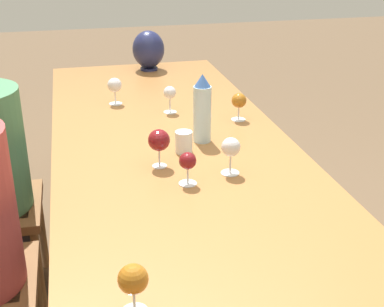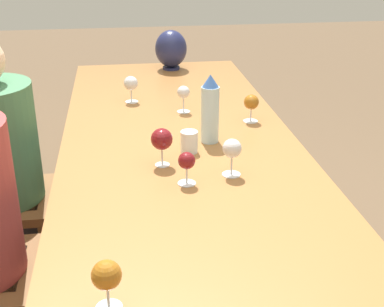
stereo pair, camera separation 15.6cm
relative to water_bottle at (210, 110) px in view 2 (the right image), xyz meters
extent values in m
cube|color=#936033|center=(-0.22, 0.12, -0.16)|extent=(3.16, 1.00, 0.04)
cylinder|color=#936033|center=(1.26, -0.28, -0.54)|extent=(0.07, 0.07, 0.72)
cylinder|color=#936033|center=(1.26, 0.52, -0.54)|extent=(0.07, 0.07, 0.72)
cylinder|color=#ADCCD6|center=(0.00, 0.00, -0.02)|extent=(0.08, 0.08, 0.24)
cone|color=#33599E|center=(0.00, 0.00, 0.12)|extent=(0.07, 0.07, 0.05)
cylinder|color=silver|center=(-0.10, 0.10, -0.10)|extent=(0.07, 0.07, 0.09)
cylinder|color=#1E234C|center=(1.20, 0.04, -0.13)|extent=(0.11, 0.11, 0.01)
ellipsoid|color=#1E234C|center=(1.20, 0.04, -0.01)|extent=(0.20, 0.20, 0.23)
cylinder|color=silver|center=(-0.38, 0.15, -0.14)|extent=(0.06, 0.06, 0.00)
cylinder|color=silver|center=(-0.38, 0.15, -0.11)|extent=(0.01, 0.01, 0.06)
sphere|color=maroon|center=(-0.38, 0.15, -0.05)|extent=(0.06, 0.06, 0.06)
cylinder|color=silver|center=(-0.21, 0.22, -0.14)|extent=(0.06, 0.06, 0.00)
cylinder|color=silver|center=(-0.21, 0.22, -0.10)|extent=(0.01, 0.01, 0.07)
sphere|color=maroon|center=(-0.21, 0.22, -0.03)|extent=(0.08, 0.08, 0.08)
cylinder|color=silver|center=(0.39, 0.06, -0.14)|extent=(0.06, 0.06, 0.00)
cylinder|color=silver|center=(0.39, 0.06, -0.10)|extent=(0.01, 0.01, 0.07)
sphere|color=silver|center=(0.39, 0.06, -0.04)|extent=(0.06, 0.06, 0.06)
cylinder|color=silver|center=(0.21, -0.23, -0.14)|extent=(0.07, 0.07, 0.00)
cylinder|color=silver|center=(0.21, -0.23, -0.11)|extent=(0.01, 0.01, 0.06)
sphere|color=#995B19|center=(0.21, -0.23, -0.05)|extent=(0.07, 0.07, 0.07)
cylinder|color=silver|center=(-0.33, -0.02, -0.14)|extent=(0.07, 0.07, 0.00)
cylinder|color=silver|center=(-0.33, -0.02, -0.10)|extent=(0.01, 0.01, 0.07)
sphere|color=silver|center=(-0.33, -0.02, -0.04)|extent=(0.07, 0.07, 0.07)
cylinder|color=silver|center=(-1.01, 0.42, -0.11)|extent=(0.01, 0.01, 0.06)
sphere|color=#995B19|center=(-1.01, 0.42, -0.04)|extent=(0.07, 0.07, 0.07)
cylinder|color=silver|center=(0.58, 0.31, -0.14)|extent=(0.07, 0.07, 0.00)
cylinder|color=silver|center=(0.58, 0.31, -0.11)|extent=(0.01, 0.01, 0.07)
sphere|color=silver|center=(0.58, 0.31, -0.04)|extent=(0.07, 0.07, 0.07)
cylinder|color=brown|center=(-0.21, 0.73, -0.68)|extent=(0.04, 0.04, 0.44)
cube|color=brown|center=(0.15, 0.92, -0.44)|extent=(0.44, 0.44, 0.04)
cylinder|color=brown|center=(-0.04, 0.73, -0.68)|extent=(0.04, 0.04, 0.44)
cylinder|color=brown|center=(0.34, 0.73, -0.68)|extent=(0.04, 0.04, 0.44)
cube|color=#2D2D38|center=(0.15, 0.85, -0.66)|extent=(0.28, 0.21, 0.48)
camera|label=1|loc=(-2.03, 0.52, 0.72)|focal=50.00mm
camera|label=2|loc=(-2.06, 0.36, 0.72)|focal=50.00mm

